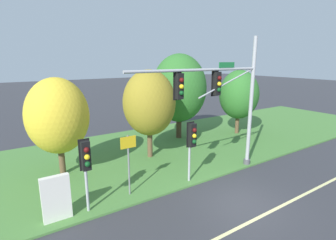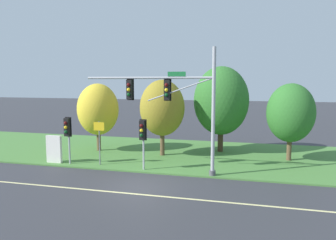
{
  "view_description": "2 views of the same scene",
  "coord_description": "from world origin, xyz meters",
  "px_view_note": "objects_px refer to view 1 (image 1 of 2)",
  "views": [
    {
      "loc": [
        -8.92,
        -7.21,
        6.47
      ],
      "look_at": [
        -1.5,
        3.97,
        3.34
      ],
      "focal_mm": 28.0,
      "sensor_mm": 36.0,
      "label": 1
    },
    {
      "loc": [
        5.85,
        -16.44,
        5.77
      ],
      "look_at": [
        0.75,
        3.18,
        3.33
      ],
      "focal_mm": 35.0,
      "sensor_mm": 36.0,
      "label": 2
    }
  ],
  "objects_px": {
    "route_sign_post": "(129,156)",
    "tree_left_of_mast": "(149,103)",
    "tree_nearest_road": "(58,116)",
    "traffic_signal_mast": "(225,95)",
    "pedestrian_signal_near_kerb": "(192,139)",
    "tree_behind_signpost": "(179,88)",
    "tree_mid_verge": "(239,95)",
    "info_kiosk": "(56,198)",
    "pedestrian_signal_further_along": "(86,160)"
  },
  "relations": [
    {
      "from": "route_sign_post",
      "to": "tree_left_of_mast",
      "type": "bearing_deg",
      "value": 49.17
    },
    {
      "from": "route_sign_post",
      "to": "tree_nearest_road",
      "type": "xyz_separation_m",
      "value": [
        -2.16,
        4.21,
        1.42
      ]
    },
    {
      "from": "traffic_signal_mast",
      "to": "pedestrian_signal_near_kerb",
      "type": "xyz_separation_m",
      "value": [
        -2.22,
        0.01,
        -2.12
      ]
    },
    {
      "from": "traffic_signal_mast",
      "to": "tree_behind_signpost",
      "type": "height_order",
      "value": "traffic_signal_mast"
    },
    {
      "from": "tree_mid_verge",
      "to": "info_kiosk",
      "type": "relative_size",
      "value": 2.89
    },
    {
      "from": "pedestrian_signal_further_along",
      "to": "info_kiosk",
      "type": "height_order",
      "value": "pedestrian_signal_further_along"
    },
    {
      "from": "pedestrian_signal_further_along",
      "to": "traffic_signal_mast",
      "type": "bearing_deg",
      "value": -1.05
    },
    {
      "from": "tree_left_of_mast",
      "to": "tree_mid_verge",
      "type": "xyz_separation_m",
      "value": [
        9.22,
        0.74,
        -0.22
      ]
    },
    {
      "from": "info_kiosk",
      "to": "tree_mid_verge",
      "type": "bearing_deg",
      "value": 17.02
    },
    {
      "from": "tree_left_of_mast",
      "to": "tree_nearest_road",
      "type": "bearing_deg",
      "value": 176.29
    },
    {
      "from": "pedestrian_signal_further_along",
      "to": "tree_mid_verge",
      "type": "relative_size",
      "value": 0.59
    },
    {
      "from": "tree_nearest_road",
      "to": "tree_mid_verge",
      "type": "bearing_deg",
      "value": 1.5
    },
    {
      "from": "pedestrian_signal_further_along",
      "to": "tree_left_of_mast",
      "type": "bearing_deg",
      "value": 38.5
    },
    {
      "from": "pedestrian_signal_near_kerb",
      "to": "info_kiosk",
      "type": "relative_size",
      "value": 1.72
    },
    {
      "from": "tree_nearest_road",
      "to": "route_sign_post",
      "type": "bearing_deg",
      "value": -62.8
    },
    {
      "from": "tree_nearest_road",
      "to": "tree_mid_verge",
      "type": "relative_size",
      "value": 0.99
    },
    {
      "from": "route_sign_post",
      "to": "tree_behind_signpost",
      "type": "height_order",
      "value": "tree_behind_signpost"
    },
    {
      "from": "pedestrian_signal_further_along",
      "to": "tree_left_of_mast",
      "type": "distance_m",
      "value": 7.05
    },
    {
      "from": "pedestrian_signal_further_along",
      "to": "tree_mid_verge",
      "type": "height_order",
      "value": "tree_mid_verge"
    },
    {
      "from": "tree_mid_verge",
      "to": "info_kiosk",
      "type": "distance_m",
      "value": 16.78
    },
    {
      "from": "route_sign_post",
      "to": "tree_nearest_road",
      "type": "relative_size",
      "value": 0.54
    },
    {
      "from": "traffic_signal_mast",
      "to": "route_sign_post",
      "type": "bearing_deg",
      "value": 173.73
    },
    {
      "from": "pedestrian_signal_further_along",
      "to": "info_kiosk",
      "type": "distance_m",
      "value": 1.88
    },
    {
      "from": "traffic_signal_mast",
      "to": "pedestrian_signal_further_along",
      "type": "bearing_deg",
      "value": 178.95
    },
    {
      "from": "pedestrian_signal_further_along",
      "to": "tree_left_of_mast",
      "type": "xyz_separation_m",
      "value": [
        5.43,
        4.32,
        1.26
      ]
    },
    {
      "from": "pedestrian_signal_near_kerb",
      "to": "route_sign_post",
      "type": "distance_m",
      "value": 3.36
    },
    {
      "from": "route_sign_post",
      "to": "tree_mid_verge",
      "type": "relative_size",
      "value": 0.54
    },
    {
      "from": "traffic_signal_mast",
      "to": "tree_mid_verge",
      "type": "xyz_separation_m",
      "value": [
        7.05,
        5.2,
        -1.1
      ]
    },
    {
      "from": "traffic_signal_mast",
      "to": "tree_nearest_road",
      "type": "distance_m",
      "value": 9.12
    },
    {
      "from": "tree_mid_verge",
      "to": "info_kiosk",
      "type": "bearing_deg",
      "value": -162.98
    },
    {
      "from": "tree_behind_signpost",
      "to": "info_kiosk",
      "type": "bearing_deg",
      "value": -148.63
    },
    {
      "from": "pedestrian_signal_near_kerb",
      "to": "route_sign_post",
      "type": "relative_size",
      "value": 1.1
    },
    {
      "from": "info_kiosk",
      "to": "tree_left_of_mast",
      "type": "bearing_deg",
      "value": 31.76
    },
    {
      "from": "pedestrian_signal_further_along",
      "to": "info_kiosk",
      "type": "bearing_deg",
      "value": 170.6
    },
    {
      "from": "traffic_signal_mast",
      "to": "tree_left_of_mast",
      "type": "relative_size",
      "value": 1.44
    },
    {
      "from": "traffic_signal_mast",
      "to": "tree_mid_verge",
      "type": "distance_m",
      "value": 8.83
    },
    {
      "from": "pedestrian_signal_near_kerb",
      "to": "pedestrian_signal_further_along",
      "type": "xyz_separation_m",
      "value": [
        -5.38,
        0.13,
        -0.02
      ]
    },
    {
      "from": "tree_left_of_mast",
      "to": "tree_behind_signpost",
      "type": "height_order",
      "value": "tree_behind_signpost"
    },
    {
      "from": "route_sign_post",
      "to": "tree_nearest_road",
      "type": "bearing_deg",
      "value": 117.2
    },
    {
      "from": "tree_nearest_road",
      "to": "tree_behind_signpost",
      "type": "bearing_deg",
      "value": 12.39
    },
    {
      "from": "pedestrian_signal_near_kerb",
      "to": "tree_behind_signpost",
      "type": "distance_m",
      "value": 8.28
    },
    {
      "from": "traffic_signal_mast",
      "to": "tree_behind_signpost",
      "type": "xyz_separation_m",
      "value": [
        1.99,
        6.94,
        -0.43
      ]
    },
    {
      "from": "pedestrian_signal_further_along",
      "to": "tree_mid_verge",
      "type": "distance_m",
      "value": 15.53
    },
    {
      "from": "tree_behind_signpost",
      "to": "info_kiosk",
      "type": "height_order",
      "value": "tree_behind_signpost"
    },
    {
      "from": "tree_behind_signpost",
      "to": "tree_mid_verge",
      "type": "bearing_deg",
      "value": -18.97
    },
    {
      "from": "traffic_signal_mast",
      "to": "info_kiosk",
      "type": "relative_size",
      "value": 4.35
    },
    {
      "from": "tree_left_of_mast",
      "to": "route_sign_post",
      "type": "bearing_deg",
      "value": -130.83
    },
    {
      "from": "route_sign_post",
      "to": "tree_left_of_mast",
      "type": "distance_m",
      "value": 5.36
    },
    {
      "from": "route_sign_post",
      "to": "traffic_signal_mast",
      "type": "bearing_deg",
      "value": -6.27
    },
    {
      "from": "tree_nearest_road",
      "to": "pedestrian_signal_further_along",
      "type": "bearing_deg",
      "value": -89.23
    }
  ]
}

